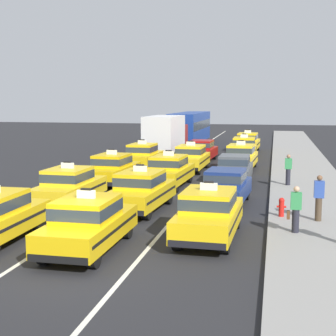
# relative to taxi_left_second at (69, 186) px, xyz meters

# --- Properties ---
(ground_plane) EXTENTS (160.00, 160.00, 0.00)m
(ground_plane) POSITION_rel_taxi_left_second_xyz_m (3.30, -7.64, -0.88)
(ground_plane) COLOR #232326
(lane_stripe_left_center) EXTENTS (0.14, 80.00, 0.01)m
(lane_stripe_left_center) POSITION_rel_taxi_left_second_xyz_m (1.70, 12.36, -0.87)
(lane_stripe_left_center) COLOR silver
(lane_stripe_left_center) RESTS_ON ground
(lane_stripe_center_right) EXTENTS (0.14, 80.00, 0.01)m
(lane_stripe_center_right) POSITION_rel_taxi_left_second_xyz_m (4.90, 12.36, -0.87)
(lane_stripe_center_right) COLOR silver
(lane_stripe_center_right) RESTS_ON ground
(sidewalk_curb) EXTENTS (4.00, 90.00, 0.15)m
(sidewalk_curb) POSITION_rel_taxi_left_second_xyz_m (10.50, 7.36, -0.80)
(sidewalk_curb) COLOR gray
(sidewalk_curb) RESTS_ON ground
(taxi_left_second) EXTENTS (1.90, 4.59, 1.96)m
(taxi_left_second) POSITION_rel_taxi_left_second_xyz_m (0.00, 0.00, 0.00)
(taxi_left_second) COLOR black
(taxi_left_second) RESTS_ON ground
(taxi_left_third) EXTENTS (1.99, 4.63, 1.96)m
(taxi_left_third) POSITION_rel_taxi_left_second_xyz_m (0.14, 5.57, 0.00)
(taxi_left_third) COLOR black
(taxi_left_third) RESTS_ON ground
(taxi_left_fourth) EXTENTS (1.88, 4.59, 1.96)m
(taxi_left_fourth) POSITION_rel_taxi_left_second_xyz_m (0.10, 12.04, 0.00)
(taxi_left_fourth) COLOR black
(taxi_left_fourth) RESTS_ON ground
(box_truck_left_fifth) EXTENTS (2.43, 7.01, 3.27)m
(box_truck_left_fifth) POSITION_rel_taxi_left_second_xyz_m (0.10, 19.57, 0.90)
(box_truck_left_fifth) COLOR black
(box_truck_left_fifth) RESTS_ON ground
(bus_left_sixth) EXTENTS (2.63, 11.22, 3.22)m
(bus_left_sixth) POSITION_rel_taxi_left_second_xyz_m (0.20, 30.59, 0.94)
(bus_left_sixth) COLOR black
(bus_left_sixth) RESTS_ON ground
(taxi_center_nearest) EXTENTS (1.86, 4.58, 1.96)m
(taxi_center_nearest) POSITION_rel_taxi_left_second_xyz_m (3.17, -6.02, 0.00)
(taxi_center_nearest) COLOR black
(taxi_center_nearest) RESTS_ON ground
(taxi_center_second) EXTENTS (2.08, 4.66, 1.96)m
(taxi_center_second) POSITION_rel_taxi_left_second_xyz_m (3.30, -0.30, 0.00)
(taxi_center_second) COLOR black
(taxi_center_second) RESTS_ON ground
(taxi_center_third) EXTENTS (2.03, 4.64, 1.96)m
(taxi_center_third) POSITION_rel_taxi_left_second_xyz_m (3.25, 5.60, 0.00)
(taxi_center_third) COLOR black
(taxi_center_third) RESTS_ON ground
(taxi_center_fourth) EXTENTS (1.91, 4.59, 1.96)m
(taxi_center_fourth) POSITION_rel_taxi_left_second_xyz_m (3.42, 11.64, 0.00)
(taxi_center_fourth) COLOR black
(taxi_center_fourth) RESTS_ON ground
(sedan_center_fifth) EXTENTS (1.96, 4.38, 1.58)m
(sedan_center_fifth) POSITION_rel_taxi_left_second_xyz_m (3.38, 16.72, -0.03)
(sedan_center_fifth) COLOR black
(sedan_center_fifth) RESTS_ON ground
(taxi_right_nearest) EXTENTS (1.94, 4.61, 1.96)m
(taxi_right_nearest) POSITION_rel_taxi_left_second_xyz_m (6.60, -3.95, 0.00)
(taxi_right_nearest) COLOR black
(taxi_right_nearest) RESTS_ON ground
(sedan_right_second) EXTENTS (2.04, 4.41, 1.58)m
(sedan_right_second) POSITION_rel_taxi_left_second_xyz_m (6.63, 1.50, -0.03)
(sedan_right_second) COLOR black
(sedan_right_second) RESTS_ON ground
(sedan_right_third) EXTENTS (1.81, 4.32, 1.58)m
(sedan_right_third) POSITION_rel_taxi_left_second_xyz_m (6.54, 7.22, -0.03)
(sedan_right_third) COLOR black
(sedan_right_third) RESTS_ON ground
(taxi_right_fourth) EXTENTS (2.04, 4.64, 1.96)m
(taxi_right_fourth) POSITION_rel_taxi_left_second_xyz_m (6.52, 12.81, 0.00)
(taxi_right_fourth) COLOR black
(taxi_right_fourth) RESTS_ON ground
(taxi_right_fifth) EXTENTS (1.85, 4.57, 1.96)m
(taxi_right_fifth) POSITION_rel_taxi_left_second_xyz_m (6.35, 19.09, 0.00)
(taxi_right_fifth) COLOR black
(taxi_right_fifth) RESTS_ON ground
(taxi_right_sixth) EXTENTS (2.02, 4.64, 1.96)m
(taxi_right_sixth) POSITION_rel_taxi_left_second_xyz_m (6.35, 24.31, 0.00)
(taxi_right_sixth) COLOR black
(taxi_right_sixth) RESTS_ON ground
(pedestrian_near_crosswalk) EXTENTS (0.47, 0.24, 1.58)m
(pedestrian_near_crosswalk) POSITION_rel_taxi_left_second_xyz_m (9.40, -3.07, 0.06)
(pedestrian_near_crosswalk) COLOR #23232D
(pedestrian_near_crosswalk) RESTS_ON sidewalk_curb
(pedestrian_by_storefront) EXTENTS (0.36, 0.24, 1.61)m
(pedestrian_by_storefront) POSITION_rel_taxi_left_second_xyz_m (9.39, 6.54, 0.08)
(pedestrian_by_storefront) COLOR #23232D
(pedestrian_by_storefront) RESTS_ON sidewalk_curb
(pedestrian_trailing) EXTENTS (0.36, 0.24, 1.70)m
(pedestrian_trailing) POSITION_rel_taxi_left_second_xyz_m (10.30, -1.22, 0.13)
(pedestrian_trailing) COLOR #473828
(pedestrian_trailing) RESTS_ON sidewalk_curb
(fire_hydrant) EXTENTS (0.36, 0.22, 0.73)m
(fire_hydrant) POSITION_rel_taxi_left_second_xyz_m (8.98, -0.79, -0.33)
(fire_hydrant) COLOR red
(fire_hydrant) RESTS_ON sidewalk_curb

